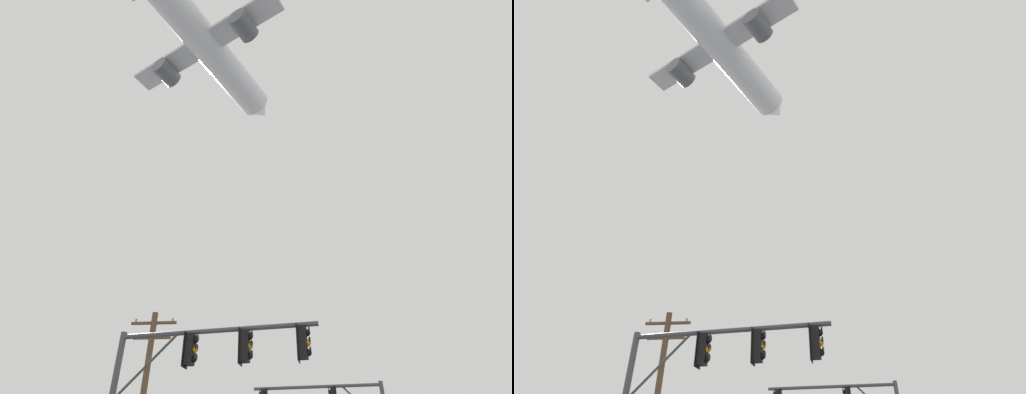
{
  "view_description": "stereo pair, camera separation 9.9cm",
  "coord_description": "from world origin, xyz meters",
  "views": [
    {
      "loc": [
        0.04,
        -4.56,
        1.8
      ],
      "look_at": [
        -1.26,
        14.47,
        15.52
      ],
      "focal_mm": 28.02,
      "sensor_mm": 36.0,
      "label": 1
    },
    {
      "loc": [
        0.14,
        -4.55,
        1.8
      ],
      "look_at": [
        -1.26,
        14.47,
        15.52
      ],
      "focal_mm": 28.02,
      "sensor_mm": 36.0,
      "label": 2
    }
  ],
  "objects": [
    {
      "name": "airplane",
      "position": [
        -7.89,
        23.82,
        45.28
      ],
      "size": [
        19.57,
        25.34,
        7.4
      ],
      "color": "white"
    },
    {
      "name": "signal_pole_near",
      "position": [
        -2.62,
        7.88,
        4.52
      ],
      "size": [
        6.34,
        1.17,
        5.8
      ],
      "color": "#4C4C51",
      "rests_on": "ground"
    }
  ]
}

